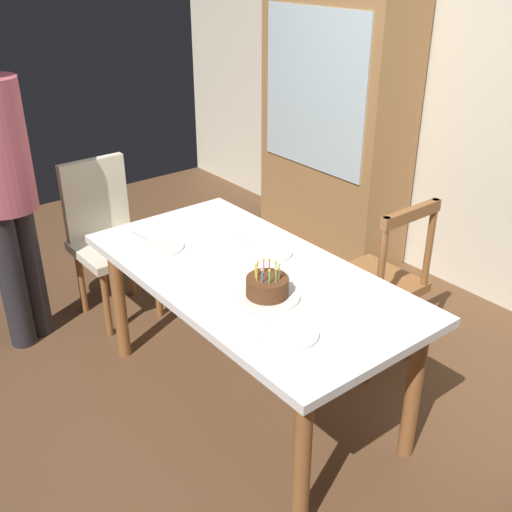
% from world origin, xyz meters
% --- Properties ---
extents(ground, '(6.40, 6.40, 0.00)m').
position_xyz_m(ground, '(0.00, 0.00, 0.00)').
color(ground, brown).
extents(back_wall, '(6.40, 0.10, 2.60)m').
position_xyz_m(back_wall, '(0.00, 1.85, 1.30)').
color(back_wall, beige).
rests_on(back_wall, ground).
extents(dining_table, '(1.66, 0.85, 0.73)m').
position_xyz_m(dining_table, '(0.00, 0.00, 0.64)').
color(dining_table, white).
rests_on(dining_table, ground).
extents(birthday_cake, '(0.28, 0.28, 0.16)m').
position_xyz_m(birthday_cake, '(0.23, -0.08, 0.77)').
color(birthday_cake, silver).
rests_on(birthday_cake, dining_table).
extents(plate_near_celebrant, '(0.22, 0.22, 0.01)m').
position_xyz_m(plate_near_celebrant, '(-0.46, -0.19, 0.74)').
color(plate_near_celebrant, white).
rests_on(plate_near_celebrant, dining_table).
extents(plate_far_side, '(0.22, 0.22, 0.01)m').
position_xyz_m(plate_far_side, '(-0.08, 0.19, 0.74)').
color(plate_far_side, white).
rests_on(plate_far_side, dining_table).
extents(plate_near_guest, '(0.22, 0.22, 0.01)m').
position_xyz_m(plate_near_guest, '(0.50, -0.19, 0.74)').
color(plate_near_guest, white).
rests_on(plate_near_guest, dining_table).
extents(fork_near_celebrant, '(0.18, 0.03, 0.01)m').
position_xyz_m(fork_near_celebrant, '(-0.62, -0.21, 0.73)').
color(fork_near_celebrant, silver).
rests_on(fork_near_celebrant, dining_table).
extents(fork_far_side, '(0.18, 0.05, 0.01)m').
position_xyz_m(fork_far_side, '(-0.24, 0.17, 0.73)').
color(fork_far_side, silver).
rests_on(fork_far_side, dining_table).
extents(fork_near_guest, '(0.18, 0.04, 0.01)m').
position_xyz_m(fork_near_guest, '(0.34, -0.21, 0.73)').
color(fork_near_guest, silver).
rests_on(fork_near_guest, dining_table).
extents(chair_spindle_back, '(0.44, 0.44, 0.95)m').
position_xyz_m(chair_spindle_back, '(0.13, 0.74, 0.46)').
color(chair_spindle_back, brown).
rests_on(chair_spindle_back, ground).
extents(chair_upholstered, '(0.45, 0.44, 0.95)m').
position_xyz_m(chair_upholstered, '(-1.22, -0.13, 0.53)').
color(chair_upholstered, beige).
rests_on(chair_upholstered, ground).
extents(person_celebrant, '(0.32, 0.32, 1.68)m').
position_xyz_m(person_celebrant, '(-1.22, -0.67, 0.96)').
color(person_celebrant, '#262328').
rests_on(person_celebrant, ground).
extents(china_cabinet, '(1.10, 0.45, 1.90)m').
position_xyz_m(china_cabinet, '(-1.03, 1.56, 0.95)').
color(china_cabinet, '#9E7042').
rests_on(china_cabinet, ground).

